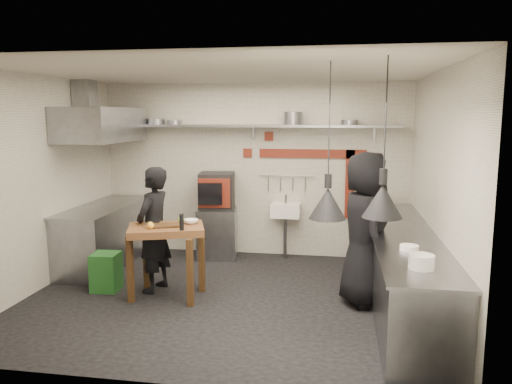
% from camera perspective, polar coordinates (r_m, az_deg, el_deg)
% --- Properties ---
extents(floor, '(5.00, 5.00, 0.00)m').
position_cam_1_polar(floor, '(6.48, -3.43, -11.93)').
color(floor, black).
rests_on(floor, ground).
extents(ceiling, '(5.00, 5.00, 0.00)m').
position_cam_1_polar(ceiling, '(6.08, -3.68, 13.56)').
color(ceiling, beige).
rests_on(ceiling, floor).
extents(wall_back, '(5.00, 0.04, 2.80)m').
position_cam_1_polar(wall_back, '(8.17, -0.25, 2.53)').
color(wall_back, silver).
rests_on(wall_back, floor).
extents(wall_front, '(5.00, 0.04, 2.80)m').
position_cam_1_polar(wall_front, '(4.14, -10.08, -3.81)').
color(wall_front, silver).
rests_on(wall_front, floor).
extents(wall_left, '(0.04, 4.20, 2.80)m').
position_cam_1_polar(wall_left, '(7.12, -23.58, 0.85)').
color(wall_left, silver).
rests_on(wall_left, floor).
extents(wall_right, '(0.04, 4.20, 2.80)m').
position_cam_1_polar(wall_right, '(6.08, 20.07, -0.19)').
color(wall_right, silver).
rests_on(wall_right, floor).
extents(red_band_horiz, '(1.70, 0.02, 0.14)m').
position_cam_1_polar(red_band_horiz, '(8.02, 6.45, 4.37)').
color(red_band_horiz, maroon).
rests_on(red_band_horiz, wall_back).
extents(red_band_vert, '(0.14, 0.02, 1.10)m').
position_cam_1_polar(red_band_vert, '(8.06, 10.65, 0.86)').
color(red_band_vert, maroon).
rests_on(red_band_vert, wall_back).
extents(red_tile_a, '(0.14, 0.02, 0.14)m').
position_cam_1_polar(red_tile_a, '(8.07, 1.48, 6.37)').
color(red_tile_a, maroon).
rests_on(red_tile_a, wall_back).
extents(red_tile_b, '(0.14, 0.02, 0.14)m').
position_cam_1_polar(red_tile_b, '(8.14, -0.97, 4.49)').
color(red_tile_b, maroon).
rests_on(red_tile_b, wall_back).
extents(back_shelf, '(4.60, 0.34, 0.04)m').
position_cam_1_polar(back_shelf, '(7.95, -0.47, 7.56)').
color(back_shelf, slate).
rests_on(back_shelf, wall_back).
extents(shelf_bracket_left, '(0.04, 0.06, 0.24)m').
position_cam_1_polar(shelf_bracket_left, '(8.62, -12.92, 6.77)').
color(shelf_bracket_left, slate).
rests_on(shelf_bracket_left, wall_back).
extents(shelf_bracket_mid, '(0.04, 0.06, 0.24)m').
position_cam_1_polar(shelf_bracket_mid, '(8.10, -0.29, 6.88)').
color(shelf_bracket_mid, slate).
rests_on(shelf_bracket_mid, wall_back).
extents(shelf_bracket_right, '(0.04, 0.06, 0.24)m').
position_cam_1_polar(shelf_bracket_right, '(8.00, 13.34, 6.62)').
color(shelf_bracket_right, slate).
rests_on(shelf_bracket_right, wall_back).
extents(pan_far_left, '(0.34, 0.34, 0.09)m').
position_cam_1_polar(pan_far_left, '(8.37, -11.35, 7.90)').
color(pan_far_left, slate).
rests_on(pan_far_left, back_shelf).
extents(pan_mid_left, '(0.29, 0.29, 0.07)m').
position_cam_1_polar(pan_mid_left, '(8.26, -9.29, 7.88)').
color(pan_mid_left, slate).
rests_on(pan_mid_left, back_shelf).
extents(stock_pot, '(0.37, 0.37, 0.20)m').
position_cam_1_polar(stock_pot, '(7.86, 4.26, 8.40)').
color(stock_pot, slate).
rests_on(stock_pot, back_shelf).
extents(pan_right, '(0.31, 0.31, 0.08)m').
position_cam_1_polar(pan_right, '(7.83, 10.66, 7.83)').
color(pan_right, slate).
rests_on(pan_right, back_shelf).
extents(oven_stand, '(0.68, 0.64, 0.80)m').
position_cam_1_polar(oven_stand, '(8.12, -4.45, -4.70)').
color(oven_stand, slate).
rests_on(oven_stand, floor).
extents(combi_oven, '(0.60, 0.57, 0.58)m').
position_cam_1_polar(combi_oven, '(8.02, -4.50, 0.15)').
color(combi_oven, black).
rests_on(combi_oven, oven_stand).
extents(oven_door, '(0.49, 0.10, 0.46)m').
position_cam_1_polar(oven_door, '(7.76, -4.80, -0.14)').
color(oven_door, maroon).
rests_on(oven_door, combi_oven).
extents(oven_glass, '(0.37, 0.07, 0.34)m').
position_cam_1_polar(oven_glass, '(7.69, -5.28, -0.23)').
color(oven_glass, black).
rests_on(oven_glass, oven_door).
extents(hand_sink, '(0.46, 0.34, 0.22)m').
position_cam_1_polar(hand_sink, '(8.01, 3.42, -2.09)').
color(hand_sink, white).
rests_on(hand_sink, wall_back).
extents(sink_tap, '(0.03, 0.03, 0.14)m').
position_cam_1_polar(sink_tap, '(7.98, 3.43, -0.82)').
color(sink_tap, slate).
rests_on(sink_tap, hand_sink).
extents(sink_drain, '(0.06, 0.06, 0.66)m').
position_cam_1_polar(sink_drain, '(8.07, 3.36, -5.21)').
color(sink_drain, slate).
rests_on(sink_drain, floor).
extents(utensil_rail, '(0.90, 0.02, 0.02)m').
position_cam_1_polar(utensil_rail, '(8.07, 3.56, 1.86)').
color(utensil_rail, slate).
rests_on(utensil_rail, wall_back).
extents(counter_right, '(0.70, 3.80, 0.90)m').
position_cam_1_polar(counter_right, '(6.24, 16.41, -8.76)').
color(counter_right, slate).
rests_on(counter_right, floor).
extents(counter_right_top, '(0.76, 3.90, 0.03)m').
position_cam_1_polar(counter_right_top, '(6.12, 16.60, -4.60)').
color(counter_right_top, slate).
rests_on(counter_right_top, counter_right).
extents(plate_stack, '(0.23, 0.23, 0.13)m').
position_cam_1_polar(plate_stack, '(4.73, 18.38, -7.58)').
color(plate_stack, white).
rests_on(plate_stack, counter_right_top).
extents(small_bowl_right, '(0.21, 0.21, 0.05)m').
position_cam_1_polar(small_bowl_right, '(5.35, 17.10, -6.09)').
color(small_bowl_right, white).
rests_on(small_bowl_right, counter_right_top).
extents(counter_left, '(0.70, 1.90, 0.90)m').
position_cam_1_polar(counter_left, '(8.01, -16.96, -4.89)').
color(counter_left, slate).
rests_on(counter_left, floor).
extents(counter_left_top, '(0.76, 2.00, 0.03)m').
position_cam_1_polar(counter_left_top, '(7.92, -17.12, -1.61)').
color(counter_left_top, slate).
rests_on(counter_left_top, counter_left).
extents(extractor_hood, '(0.78, 1.60, 0.50)m').
position_cam_1_polar(extractor_hood, '(7.77, -17.20, 7.36)').
color(extractor_hood, slate).
rests_on(extractor_hood, ceiling).
extents(hood_duct, '(0.28, 0.28, 0.50)m').
position_cam_1_polar(hood_duct, '(7.89, -18.98, 10.20)').
color(hood_duct, slate).
rests_on(hood_duct, ceiling).
extents(green_bin, '(0.36, 0.36, 0.50)m').
position_cam_1_polar(green_bin, '(6.94, -16.75, -8.71)').
color(green_bin, '#206023').
rests_on(green_bin, floor).
extents(prep_table, '(1.08, 0.90, 0.92)m').
position_cam_1_polar(prep_table, '(6.45, -10.14, -7.84)').
color(prep_table, brown).
rests_on(prep_table, floor).
extents(cutting_board, '(0.40, 0.35, 0.02)m').
position_cam_1_polar(cutting_board, '(6.32, -10.11, -3.77)').
color(cutting_board, '#442C16').
rests_on(cutting_board, prep_table).
extents(pepper_mill, '(0.07, 0.07, 0.20)m').
position_cam_1_polar(pepper_mill, '(6.06, -8.50, -3.42)').
color(pepper_mill, black).
rests_on(pepper_mill, prep_table).
extents(lemon_a, '(0.08, 0.08, 0.07)m').
position_cam_1_polar(lemon_a, '(6.27, -11.98, -3.67)').
color(lemon_a, '#FFB134').
rests_on(lemon_a, prep_table).
extents(lemon_b, '(0.10, 0.10, 0.08)m').
position_cam_1_polar(lemon_b, '(6.22, -11.94, -3.80)').
color(lemon_b, '#FFB134').
rests_on(lemon_b, prep_table).
extents(veg_ball, '(0.11, 0.11, 0.09)m').
position_cam_1_polar(veg_ball, '(6.44, -8.57, -3.16)').
color(veg_ball, olive).
rests_on(veg_ball, prep_table).
extents(steel_tray, '(0.19, 0.14, 0.03)m').
position_cam_1_polar(steel_tray, '(6.49, -11.73, -3.46)').
color(steel_tray, slate).
rests_on(steel_tray, prep_table).
extents(bowl, '(0.19, 0.19, 0.06)m').
position_cam_1_polar(bowl, '(6.42, -7.42, -3.36)').
color(bowl, white).
rests_on(bowl, prep_table).
extents(heat_lamp_near, '(0.42, 0.42, 1.52)m').
position_cam_1_polar(heat_lamp_near, '(4.88, 8.34, 5.73)').
color(heat_lamp_near, black).
rests_on(heat_lamp_near, ceiling).
extents(heat_lamp_far, '(0.46, 0.46, 1.41)m').
position_cam_1_polar(heat_lamp_far, '(4.50, 14.53, 5.98)').
color(heat_lamp_far, black).
rests_on(heat_lamp_far, ceiling).
extents(chef_left, '(0.50, 0.66, 1.64)m').
position_cam_1_polar(chef_left, '(6.63, -11.61, -4.23)').
color(chef_left, black).
rests_on(chef_left, floor).
extents(chef_right, '(0.80, 1.03, 1.87)m').
position_cam_1_polar(chef_right, '(6.17, 12.33, -4.15)').
color(chef_right, black).
rests_on(chef_right, floor).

